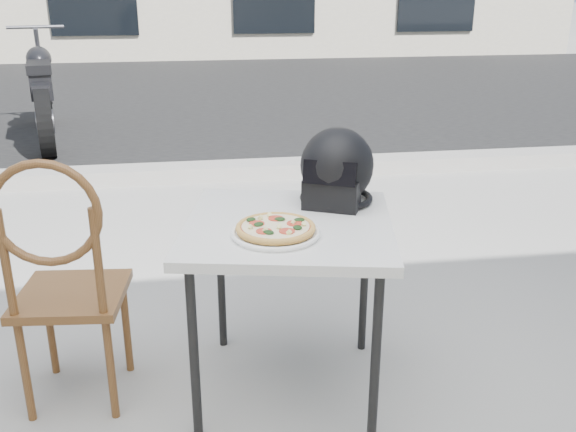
{
  "coord_description": "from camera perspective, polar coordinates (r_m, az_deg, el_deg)",
  "views": [
    {
      "loc": [
        -0.02,
        -1.98,
        1.51
      ],
      "look_at": [
        0.29,
        0.06,
        0.75
      ],
      "focal_mm": 40.0,
      "sensor_mm": 36.0,
      "label": 1
    }
  ],
  "objects": [
    {
      "name": "cafe_chair_main",
      "position": [
        2.38,
        -19.41,
        -4.81
      ],
      "size": [
        0.41,
        0.41,
        0.98
      ],
      "rotation": [
        0.0,
        0.0,
        3.04
      ],
      "color": "brown",
      "rests_on": "ground"
    },
    {
      "name": "cafe_table_main",
      "position": [
        2.31,
        0.06,
        -2.01
      ],
      "size": [
        0.87,
        0.87,
        0.7
      ],
      "rotation": [
        0.0,
        0.0,
        -0.2
      ],
      "color": "white",
      "rests_on": "ground"
    },
    {
      "name": "helmet",
      "position": [
        2.46,
        4.32,
        4.09
      ],
      "size": [
        0.38,
        0.39,
        0.29
      ],
      "rotation": [
        0.0,
        0.0,
        -0.43
      ],
      "color": "black",
      "rests_on": "cafe_table_main"
    },
    {
      "name": "motorcycle",
      "position": [
        6.84,
        -20.96,
        10.26
      ],
      "size": [
        0.65,
        2.12,
        1.06
      ],
      "rotation": [
        0.0,
        0.0,
        0.19
      ],
      "color": "black",
      "rests_on": "street_asphalt"
    },
    {
      "name": "pizza",
      "position": [
        2.15,
        -1.11,
        -1.02
      ],
      "size": [
        0.29,
        0.29,
        0.03
      ],
      "rotation": [
        0.0,
        0.0,
        -0.05
      ],
      "color": "#DFA951",
      "rests_on": "plate"
    },
    {
      "name": "curb",
      "position": [
        5.18,
        -8.16,
        3.88
      ],
      "size": [
        30.0,
        0.25,
        0.12
      ],
      "primitive_type": "cube",
      "color": "gray",
      "rests_on": "ground"
    },
    {
      "name": "ground",
      "position": [
        2.49,
        -6.71,
        -17.22
      ],
      "size": [
        80.0,
        80.0,
        0.0
      ],
      "primitive_type": "plane",
      "color": "#9D9B94",
      "rests_on": "ground"
    },
    {
      "name": "street_asphalt",
      "position": [
        9.1,
        -8.64,
        10.58
      ],
      "size": [
        30.0,
        8.0,
        0.0
      ],
      "primitive_type": "cube",
      "color": "black",
      "rests_on": "ground"
    },
    {
      "name": "plate",
      "position": [
        2.16,
        -1.11,
        -1.54
      ],
      "size": [
        0.35,
        0.35,
        0.02
      ],
      "rotation": [
        0.0,
        0.0,
        0.18
      ],
      "color": "white",
      "rests_on": "cafe_table_main"
    }
  ]
}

